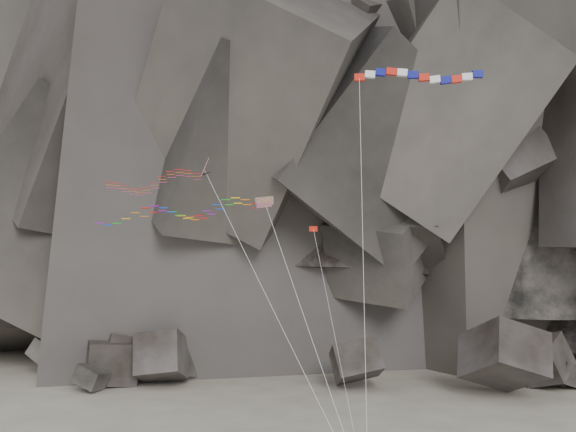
# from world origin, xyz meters

# --- Properties ---
(headland) EXTENTS (110.00, 70.00, 84.00)m
(headland) POSITION_xyz_m (0.00, 70.00, 42.00)
(headland) COLOR #4E473F
(headland) RESTS_ON ground
(boulder_field) EXTENTS (68.44, 16.90, 9.33)m
(boulder_field) POSITION_xyz_m (-5.14, 34.73, 2.11)
(boulder_field) COLOR #47423F
(boulder_field) RESTS_ON ground
(delta_kite) EXTENTS (21.85, 11.41, 22.44)m
(delta_kite) POSITION_xyz_m (-11.19, 5.43, 21.96)
(delta_kite) COLOR red
(delta_kite) RESTS_ON ground
(banner_kite) EXTENTS (9.24, 8.71, 28.42)m
(banner_kite) POSITION_xyz_m (9.75, 2.54, 29.04)
(banner_kite) COLOR red
(banner_kite) RESTS_ON ground
(parafoil_kite) EXTENTS (21.75, 10.03, 19.27)m
(parafoil_kite) POSITION_xyz_m (-8.73, 4.15, 19.55)
(parafoil_kite) COLOR yellow
(parafoil_kite) RESTS_ON ground
(pennant_kite) EXTENTS (4.41, 8.69, 16.96)m
(pennant_kite) POSITION_xyz_m (2.80, 1.72, 15.28)
(pennant_kite) COLOR red
(pennant_kite) RESTS_ON ground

